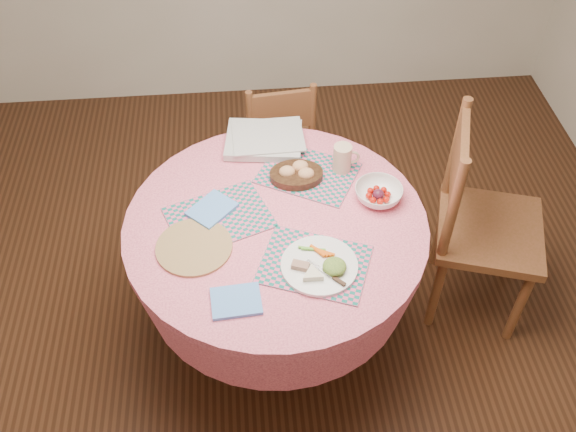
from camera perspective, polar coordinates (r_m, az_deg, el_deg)
name	(u,v)px	position (r m, az deg, el deg)	size (l,w,h in m)	color
ground	(278,327)	(3.18, -0.91, -9.83)	(4.00, 4.00, 0.00)	#331C0F
dining_table	(276,253)	(2.74, -1.04, -3.32)	(1.24, 1.24, 0.75)	pink
chair_right	(478,221)	(3.00, 16.58, -0.40)	(0.59, 0.60, 1.05)	brown
chair_back	(278,138)	(3.48, -0.92, 6.95)	(0.42, 0.41, 0.84)	brown
placemat_front	(314,264)	(2.45, 2.37, -4.29)	(0.40, 0.30, 0.01)	#126A60
placemat_left	(219,217)	(2.63, -6.14, -0.12)	(0.40, 0.30, 0.01)	#126A60
placemat_back	(308,173)	(2.80, 1.78, 3.83)	(0.40, 0.30, 0.01)	#126A60
wicker_trivet	(194,247)	(2.53, -8.34, -2.74)	(0.30, 0.30, 0.01)	brown
napkin_near	(236,301)	(2.34, -4.63, -7.55)	(0.18, 0.14, 0.01)	#5993E7
napkin_far	(212,209)	(2.65, -6.78, 0.60)	(0.18, 0.14, 0.01)	#5993E7
dinner_plate	(321,265)	(2.42, 2.97, -4.37)	(0.29, 0.29, 0.05)	white
bread_bowl	(297,173)	(2.76, 0.78, 3.81)	(0.23, 0.23, 0.08)	black
latte_mug	(343,158)	(2.79, 4.89, 5.15)	(0.12, 0.08, 0.13)	beige
fruit_bowl	(378,194)	(2.69, 8.04, 1.97)	(0.23, 0.23, 0.06)	white
newspaper_stack	(264,139)	(2.94, -2.11, 6.83)	(0.37, 0.31, 0.04)	silver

